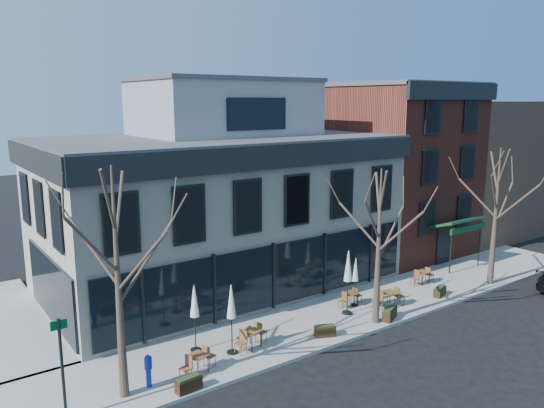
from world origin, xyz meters
TOP-DOWN VIEW (x-y plane):
  - ground at (0.00, 0.00)m, footprint 120.00×120.00m
  - sidewalk_front at (3.25, -2.15)m, footprint 33.50×4.70m
  - corner_building at (0.07, 5.07)m, footprint 18.39×10.39m
  - red_brick_building at (13.00, 4.98)m, footprint 8.20×11.78m
  - bg_building at (23.00, 6.00)m, footprint 12.00×12.00m
  - tree_corner at (-8.49, -3.20)m, footprint 3.93×3.98m
  - tree_mid at (3.01, -3.90)m, footprint 3.50×3.55m
  - tree_right at (12.01, -3.90)m, footprint 3.72×3.77m
  - sign_pole at (-10.50, -3.50)m, footprint 0.50×0.10m
  - call_box at (-7.59, -3.15)m, footprint 0.26×0.24m
  - cafe_set_0 at (-5.73, -3.29)m, footprint 1.69×0.89m
  - cafe_set_1 at (-3.03, -2.75)m, footprint 1.82×0.94m
  - cafe_set_3 at (3.40, -1.81)m, footprint 1.58×0.70m
  - cafe_set_4 at (4.83, -3.01)m, footprint 1.82×0.84m
  - cafe_set_5 at (8.86, -1.78)m, footprint 1.62×0.67m
  - umbrella_0 at (-4.97, -1.64)m, footprint 0.45×0.45m
  - umbrella_1 at (-3.88, -2.68)m, footprint 0.46×0.46m
  - umbrella_2 at (2.62, -2.42)m, footprint 0.49×0.49m
  - umbrella_3 at (3.61, -1.91)m, footprint 0.39×0.39m
  - planter_0 at (-6.57, -4.20)m, footprint 0.96×0.46m
  - planter_1 at (0.14, -3.68)m, footprint 0.97×0.70m
  - planter_2 at (3.75, -4.05)m, footprint 1.08×0.77m
  - planter_3 at (8.12, -3.50)m, footprint 0.96×0.59m

SIDE VIEW (x-z plane):
  - ground at x=0.00m, z-range 0.00..0.00m
  - sidewalk_front at x=3.25m, z-range 0.00..0.15m
  - planter_3 at x=8.12m, z-range 0.15..0.65m
  - planter_1 at x=0.14m, z-range 0.15..0.65m
  - planter_0 at x=-6.57m, z-range 0.15..0.67m
  - planter_2 at x=3.75m, z-range 0.15..0.71m
  - cafe_set_3 at x=3.40m, z-range 0.16..0.98m
  - cafe_set_5 at x=8.86m, z-range 0.16..1.01m
  - cafe_set_0 at x=-5.73m, z-range 0.16..1.03m
  - cafe_set_4 at x=4.83m, z-range 0.16..1.09m
  - cafe_set_1 at x=-3.03m, z-range 0.16..1.10m
  - call_box at x=-7.59m, z-range 0.19..1.42m
  - umbrella_3 at x=3.61m, z-range 0.65..3.08m
  - sign_pole at x=-10.50m, z-range 0.37..3.77m
  - umbrella_0 at x=-4.97m, z-range 0.72..3.50m
  - umbrella_1 at x=-3.88m, z-range 0.74..3.59m
  - umbrella_2 at x=2.62m, z-range 0.78..3.87m
  - tree_mid at x=3.01m, z-range 0.27..7.31m
  - tree_right at x=12.01m, z-range 0.28..7.76m
  - tree_corner at x=-8.49m, z-range 0.29..8.21m
  - corner_building at x=0.07m, z-range -0.83..10.27m
  - bg_building at x=23.00m, z-range 0.00..10.00m
  - red_brick_building at x=13.00m, z-range 0.05..11.22m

